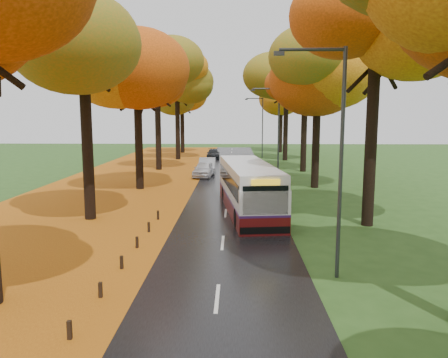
{
  "coord_description": "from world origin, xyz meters",
  "views": [
    {
      "loc": [
        0.55,
        -7.03,
        5.76
      ],
      "look_at": [
        0.0,
        14.35,
        2.6
      ],
      "focal_mm": 35.0,
      "sensor_mm": 36.0,
      "label": 1
    }
  ],
  "objects_px": {
    "streetlamp_mid": "(276,127)",
    "streetlamp_far": "(261,123)",
    "bus": "(248,187)",
    "car_dark": "(213,154)",
    "streetlamp_near": "(334,145)",
    "car_white": "(204,169)",
    "car_silver": "(207,165)"
  },
  "relations": [
    {
      "from": "streetlamp_mid",
      "to": "streetlamp_far",
      "type": "relative_size",
      "value": 1.0
    },
    {
      "from": "bus",
      "to": "car_dark",
      "type": "distance_m",
      "value": 32.04
    },
    {
      "from": "streetlamp_mid",
      "to": "streetlamp_far",
      "type": "distance_m",
      "value": 22.0
    },
    {
      "from": "streetlamp_near",
      "to": "car_dark",
      "type": "height_order",
      "value": "streetlamp_near"
    },
    {
      "from": "car_white",
      "to": "car_silver",
      "type": "xyz_separation_m",
      "value": [
        0.13,
        2.73,
        0.04
      ]
    },
    {
      "from": "car_dark",
      "to": "bus",
      "type": "bearing_deg",
      "value": -85.14
    },
    {
      "from": "streetlamp_near",
      "to": "streetlamp_far",
      "type": "height_order",
      "value": "same"
    },
    {
      "from": "streetlamp_far",
      "to": "car_silver",
      "type": "relative_size",
      "value": 1.77
    },
    {
      "from": "car_white",
      "to": "car_silver",
      "type": "bearing_deg",
      "value": 93.77
    },
    {
      "from": "streetlamp_mid",
      "to": "car_white",
      "type": "xyz_separation_m",
      "value": [
        -6.3,
        3.02,
        -3.97
      ]
    },
    {
      "from": "streetlamp_near",
      "to": "car_dark",
      "type": "bearing_deg",
      "value": 98.46
    },
    {
      "from": "car_white",
      "to": "car_dark",
      "type": "relative_size",
      "value": 1.01
    },
    {
      "from": "streetlamp_near",
      "to": "streetlamp_mid",
      "type": "bearing_deg",
      "value": 90.0
    },
    {
      "from": "car_white",
      "to": "car_dark",
      "type": "height_order",
      "value": "car_white"
    },
    {
      "from": "streetlamp_near",
      "to": "streetlamp_far",
      "type": "distance_m",
      "value": 44.0
    },
    {
      "from": "car_silver",
      "to": "streetlamp_mid",
      "type": "bearing_deg",
      "value": -44.29
    },
    {
      "from": "streetlamp_mid",
      "to": "car_white",
      "type": "bearing_deg",
      "value": 154.34
    },
    {
      "from": "streetlamp_mid",
      "to": "car_dark",
      "type": "relative_size",
      "value": 1.95
    },
    {
      "from": "streetlamp_far",
      "to": "bus",
      "type": "distance_m",
      "value": 33.75
    },
    {
      "from": "car_dark",
      "to": "streetlamp_mid",
      "type": "bearing_deg",
      "value": -74.54
    },
    {
      "from": "bus",
      "to": "streetlamp_near",
      "type": "bearing_deg",
      "value": -82.91
    },
    {
      "from": "streetlamp_mid",
      "to": "streetlamp_near",
      "type": "bearing_deg",
      "value": -90.0
    },
    {
      "from": "streetlamp_far",
      "to": "car_dark",
      "type": "distance_m",
      "value": 7.69
    },
    {
      "from": "streetlamp_mid",
      "to": "bus",
      "type": "relative_size",
      "value": 0.72
    },
    {
      "from": "streetlamp_far",
      "to": "streetlamp_near",
      "type": "bearing_deg",
      "value": -90.0
    },
    {
      "from": "streetlamp_far",
      "to": "car_silver",
      "type": "xyz_separation_m",
      "value": [
        -6.17,
        -16.24,
        -3.93
      ]
    },
    {
      "from": "streetlamp_mid",
      "to": "bus",
      "type": "distance_m",
      "value": 12.21
    },
    {
      "from": "streetlamp_mid",
      "to": "car_silver",
      "type": "distance_m",
      "value": 9.31
    },
    {
      "from": "car_white",
      "to": "car_dark",
      "type": "bearing_deg",
      "value": 96.51
    },
    {
      "from": "streetlamp_near",
      "to": "car_silver",
      "type": "distance_m",
      "value": 28.7
    },
    {
      "from": "streetlamp_far",
      "to": "car_white",
      "type": "distance_m",
      "value": 20.38
    },
    {
      "from": "streetlamp_mid",
      "to": "car_white",
      "type": "height_order",
      "value": "streetlamp_mid"
    }
  ]
}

